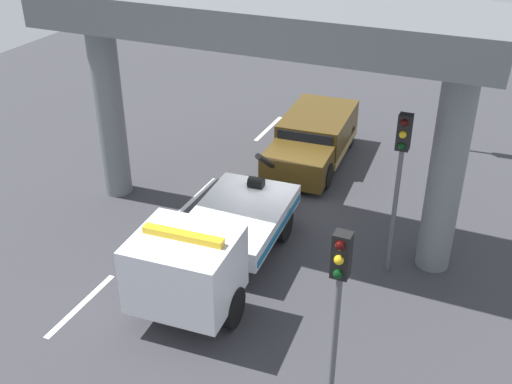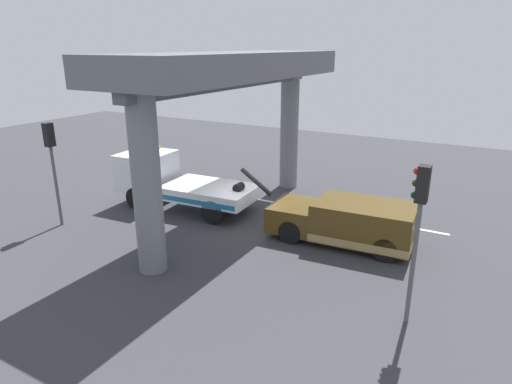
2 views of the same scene
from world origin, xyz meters
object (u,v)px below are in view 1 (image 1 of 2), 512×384
(towed_van_green, at_px, (314,139))
(traffic_light_far, at_px, (400,161))
(traffic_light_mid, at_px, (339,286))
(tow_truck_white, at_px, (211,246))
(traffic_light_near, at_px, (452,67))

(towed_van_green, relative_size, traffic_light_far, 1.20)
(traffic_light_mid, bearing_deg, traffic_light_far, -180.00)
(towed_van_green, height_order, traffic_light_far, traffic_light_far)
(tow_truck_white, relative_size, traffic_light_far, 1.64)
(traffic_light_mid, bearing_deg, traffic_light_near, -180.00)
(towed_van_green, distance_m, traffic_light_mid, 11.54)
(traffic_light_far, bearing_deg, traffic_light_mid, 0.00)
(traffic_light_far, bearing_deg, towed_van_green, -144.13)
(traffic_light_far, relative_size, traffic_light_mid, 1.08)
(traffic_light_near, xyz_separation_m, traffic_light_mid, (13.50, 0.00, -0.08))
(towed_van_green, distance_m, traffic_light_near, 5.49)
(traffic_light_near, bearing_deg, traffic_light_mid, 0.00)
(tow_truck_white, relative_size, towed_van_green, 1.37)
(tow_truck_white, xyz_separation_m, traffic_light_mid, (2.54, 3.98, 1.81))
(traffic_light_near, height_order, traffic_light_mid, traffic_light_near)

